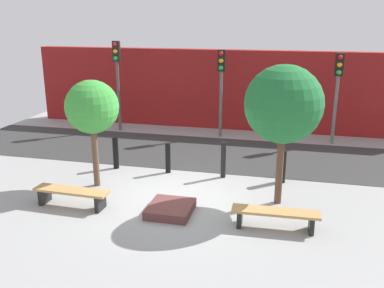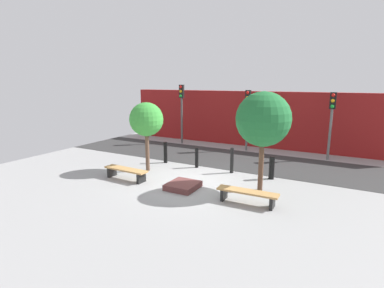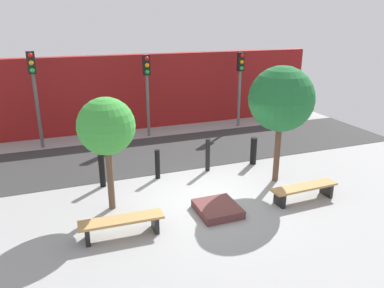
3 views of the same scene
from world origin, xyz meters
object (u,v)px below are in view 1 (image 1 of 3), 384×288
bollard_center (223,160)px  tree_behind_left_bench (92,108)px  bollard_far_left (116,153)px  bollard_right (282,167)px  bench_left (72,194)px  planter_bed (170,209)px  bollard_left (168,158)px  traffic_light_mid_east (338,82)px  traffic_light_west (117,69)px  bench_right (275,215)px  traffic_light_mid_west (221,77)px  tree_behind_right_bench (284,105)px

bollard_center → tree_behind_left_bench: bearing=-156.6°
bollard_far_left → bollard_center: bollard_center is taller
bollard_center → bollard_right: size_ratio=1.16×
bench_left → planter_bed: bearing=6.6°
bench_left → tree_behind_left_bench: size_ratio=0.65×
bollard_left → bench_left: bearing=-120.0°
bollard_left → traffic_light_mid_east: traffic_light_mid_east is taller
planter_bed → traffic_light_west: traffic_light_west is taller
bollard_center → traffic_light_mid_east: size_ratio=0.33×
bench_right → bollard_left: bearing=137.6°
tree_behind_left_bench → traffic_light_mid_west: 6.17m
planter_bed → traffic_light_mid_west: (0.00, 6.85, 2.18)m
bollard_far_left → bollard_right: size_ratio=1.08×
bollard_far_left → bollard_left: size_ratio=1.09×
planter_bed → bollard_center: 2.75m
bollard_center → traffic_light_west: bearing=139.3°
tree_behind_left_bench → bollard_right: 5.39m
tree_behind_right_bench → bollard_center: bearing=138.8°
bench_left → tree_behind_left_bench: tree_behind_left_bench is taller
planter_bed → tree_behind_right_bench: size_ratio=0.32×
bench_left → tree_behind_left_bench: (0.00, 1.38, 1.85)m
bollard_center → traffic_light_mid_west: size_ratio=0.32×
tree_behind_right_bench → bollard_center: size_ratio=3.24×
bollard_left → traffic_light_west: size_ratio=0.26×
bench_left → bollard_far_left: (-0.04, 2.79, 0.17)m
bollard_left → tree_behind_right_bench: bearing=-23.4°
planter_bed → bollard_center: size_ratio=1.04×
bollard_far_left → bollard_right: bollard_far_left is taller
tree_behind_left_bench → traffic_light_west: traffic_light_west is taller
bench_left → tree_behind_right_bench: (4.87, 1.38, 2.16)m
tree_behind_right_bench → bollard_right: size_ratio=3.75×
bench_left → bollard_left: 3.23m
bollard_left → bollard_center: bollard_center is taller
bollard_left → traffic_light_west: traffic_light_west is taller
bench_right → tree_behind_left_bench: bearing=162.3°
bollard_far_left → traffic_light_mid_east: traffic_light_mid_east is taller
bollard_right → traffic_light_west: (-6.60, 4.26, 2.00)m
bench_right → traffic_light_mid_west: (-2.44, 7.05, 1.97)m
tree_behind_right_bench → traffic_light_mid_west: bearing=113.3°
tree_behind_left_bench → traffic_light_mid_west: traffic_light_mid_west is taller
bench_right → traffic_light_mid_east: 7.50m
tree_behind_left_bench → traffic_light_mid_west: bearing=66.7°
planter_bed → bollard_left: bearing=107.7°
bench_left → bollard_left: bollard_left is taller
bench_right → traffic_light_mid_west: size_ratio=0.58×
bollard_left → bollard_center: bearing=0.0°
bench_left → bollard_left: (1.61, 2.79, 0.13)m
bollard_far_left → bollard_left: bollard_far_left is taller
bench_left → traffic_light_mid_west: size_ratio=0.58×
bollard_left → traffic_light_west: (-3.30, 4.26, 2.00)m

